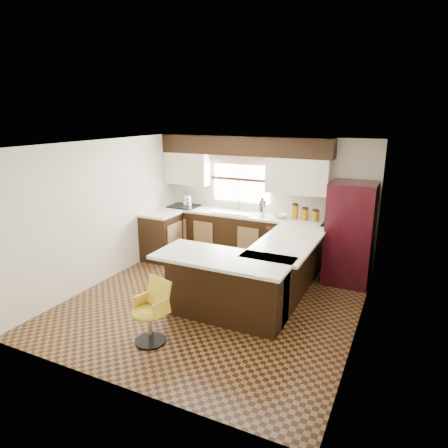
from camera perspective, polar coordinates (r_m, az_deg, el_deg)
The scene contains 30 objects.
floor at distance 6.29m, azimuth -1.41°, elevation -11.02°, with size 4.40×4.40×0.00m, color #49301A.
ceiling at distance 5.64m, azimuth -1.58°, elevation 11.34°, with size 4.40×4.40×0.00m, color silver.
wall_back at distance 7.81m, azimuth 5.89°, elevation 3.59°, with size 4.40×4.40×0.00m, color beige.
wall_front at distance 4.13m, azimuth -15.66°, elevation -8.12°, with size 4.40×4.40×0.00m, color beige.
wall_left at distance 7.03m, azimuth -16.92°, elevation 1.62°, with size 4.40×4.40×0.00m, color beige.
wall_right at distance 5.28m, azimuth 19.30°, elevation -3.18°, with size 4.40×4.40×0.00m, color beige.
base_cab_back at distance 7.90m, azimuth 1.92°, elevation -1.84°, with size 3.30×0.60×0.90m, color black.
base_cab_left at distance 7.99m, azimuth -8.89°, elevation -1.82°, with size 0.60×0.70×0.90m, color black.
counter_back at distance 7.77m, azimuth 1.95°, elevation 1.49°, with size 3.30×0.60×0.04m, color silver.
counter_left at distance 7.86m, azimuth -9.04°, elevation 1.47°, with size 0.60×0.70×0.04m, color silver.
soffit at distance 7.65m, azimuth 2.78°, elevation 11.12°, with size 3.40×0.35×0.36m, color black.
upper_cab_left at distance 8.25m, azimuth -5.17°, elevation 7.92°, with size 0.94×0.35×0.64m, color beige.
upper_cab_right at distance 7.36m, azimuth 10.55°, elevation 6.77°, with size 1.14×0.35×0.64m, color beige.
window_pane at distance 7.91m, azimuth 2.48°, elevation 6.39°, with size 1.20×0.02×0.90m, color white.
valance at distance 7.82m, azimuth 2.40°, elevation 9.17°, with size 1.30×0.06×0.18m, color #D19B93.
sink at distance 7.76m, azimuth 1.56°, elevation 1.76°, with size 0.75×0.45×0.03m, color #B2B2B7.
dishwasher at distance 7.32m, azimuth 8.21°, elevation -3.60°, with size 0.58×0.03×0.78m, color black.
cooktop at distance 8.28m, azimuth -5.73°, elevation 2.56°, with size 0.58×0.50×0.03m, color black.
peninsula_long at distance 6.33m, azimuth 8.50°, elevation -6.55°, with size 0.60×1.95×0.90m, color black.
peninsula_return at distance 5.66m, azimuth 0.35°, elevation -9.13°, with size 1.65×0.60×0.90m, color black.
counter_pen_long at distance 6.15m, azimuth 9.12°, elevation -2.54°, with size 0.84×1.95×0.04m, color silver.
counter_pen_return at distance 5.41m, azimuth -0.24°, elevation -4.91°, with size 1.89×0.84×0.04m, color silver.
refrigerator at distance 7.01m, azimuth 17.57°, elevation -1.30°, with size 0.74×0.71×1.73m, color black.
bar_chair at distance 5.19m, azimuth -10.67°, elevation -12.37°, with size 0.44×0.44×0.82m, color gold, non-canonical shape.
kettle at distance 8.21m, azimuth -5.24°, elevation 3.48°, with size 0.19×0.19×0.26m, color silver, non-canonical shape.
percolator at distance 7.54m, azimuth 5.46°, elevation 2.35°, with size 0.13×0.13×0.30m, color silver.
mixing_bowl at distance 7.46m, azimuth 8.06°, elevation 1.17°, with size 0.26×0.26×0.06m, color white.
canister_large at distance 7.38m, azimuth 10.05°, elevation 1.71°, with size 0.13×0.13×0.26m, color #966A10.
canister_med at distance 7.34m, azimuth 11.46°, elevation 1.34°, with size 0.13×0.13×0.20m, color #966A10.
canister_small at distance 7.30m, azimuth 12.92°, elevation 1.11°, with size 0.14×0.14×0.19m, color #966A10.
Camera 1 is at (2.57, -5.00, 2.83)m, focal length 32.00 mm.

